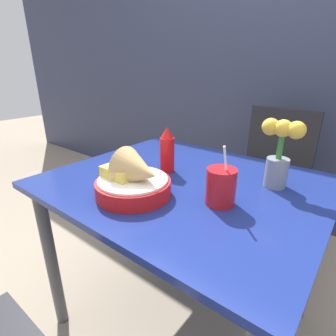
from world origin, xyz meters
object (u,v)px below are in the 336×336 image
(drink_cup, at_px, (221,188))
(flower_vase, at_px, (280,151))
(ketchup_bottle, at_px, (167,150))
(food_basket, at_px, (135,180))
(chair_far_window, at_px, (272,172))

(drink_cup, bearing_deg, flower_vase, 68.64)
(ketchup_bottle, bearing_deg, food_basket, -76.83)
(food_basket, relative_size, ketchup_bottle, 1.35)
(drink_cup, bearing_deg, food_basket, -152.41)
(ketchup_bottle, xyz_separation_m, drink_cup, (0.30, -0.11, -0.03))
(food_basket, height_order, ketchup_bottle, ketchup_bottle)
(drink_cup, bearing_deg, ketchup_bottle, 159.66)
(chair_far_window, bearing_deg, food_basket, -98.09)
(food_basket, distance_m, flower_vase, 0.50)
(chair_far_window, xyz_separation_m, flower_vase, (0.19, -0.66, 0.33))
(chair_far_window, xyz_separation_m, drink_cup, (0.10, -0.90, 0.26))
(chair_far_window, bearing_deg, ketchup_bottle, -104.42)
(drink_cup, height_order, flower_vase, flower_vase)
(chair_far_window, relative_size, flower_vase, 3.72)
(chair_far_window, height_order, drink_cup, drink_cup)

